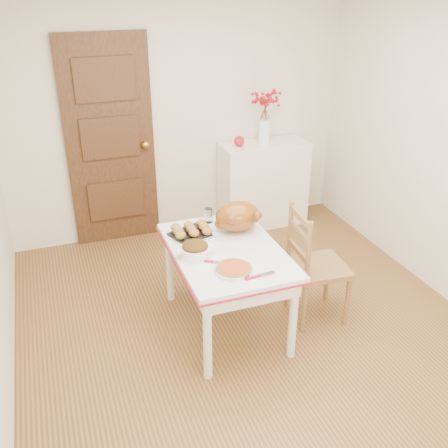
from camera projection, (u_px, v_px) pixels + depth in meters
name	position (u px, v px, depth m)	size (l,w,h in m)	color
floor	(253.00, 333.00, 4.00)	(3.50, 4.00, 0.00)	#51341C
wall_back	(178.00, 114.00, 5.13)	(3.50, 0.00, 2.50)	#EFE0C6
door_back	(110.00, 143.00, 4.98)	(0.85, 0.06, 2.06)	#32180B
sideboard	(263.00, 184.00, 5.56)	(0.92, 0.41, 0.92)	white
kitchen_table	(226.00, 288.00, 3.94)	(0.80, 1.17, 0.70)	white
chair_oak	(319.00, 264.00, 4.00)	(0.42, 0.42, 0.96)	olive
berry_vase	(265.00, 119.00, 5.23)	(0.27, 0.27, 0.53)	white
apple	(239.00, 141.00, 5.24)	(0.11, 0.11, 0.11)	#AE1424
turkey_platter	(237.00, 218.00, 3.96)	(0.41, 0.33, 0.26)	#914A10
pumpkin_pie	(234.00, 268.00, 3.48)	(0.25, 0.25, 0.05)	#B64318
stuffing_dish	(195.00, 249.00, 3.67)	(0.28, 0.22, 0.11)	#5F3E0F
rolls_tray	(191.00, 230.00, 3.97)	(0.30, 0.24, 0.08)	olive
pie_server	(261.00, 275.00, 3.44)	(0.22, 0.06, 0.01)	silver
carving_knife	(218.00, 262.00, 3.59)	(0.28, 0.07, 0.01)	silver
drinking_glass	(208.00, 215.00, 4.16)	(0.07, 0.07, 0.12)	white
shaker_pair	(241.00, 211.00, 4.26)	(0.09, 0.04, 0.09)	white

